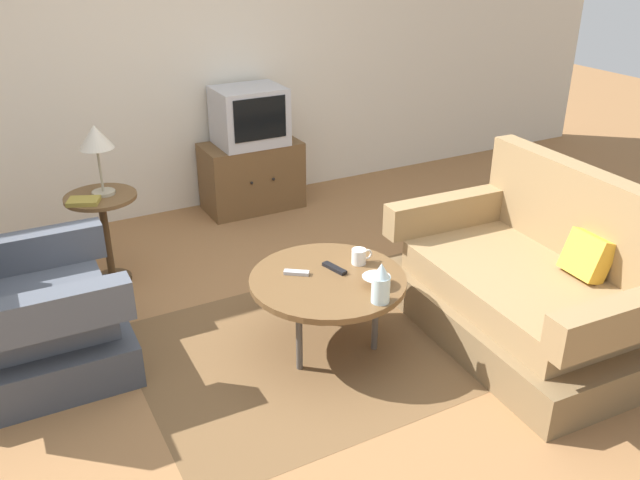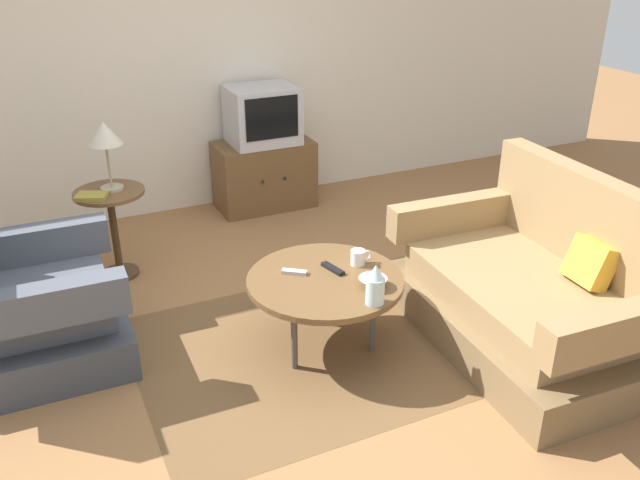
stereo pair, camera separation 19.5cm
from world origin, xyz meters
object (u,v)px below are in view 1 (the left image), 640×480
at_px(vase, 381,284).
at_px(side_table, 104,221).
at_px(tv_stand, 252,176).
at_px(tv_remote_silver, 297,273).
at_px(mug, 359,256).
at_px(tv_remote_dark, 334,268).
at_px(armchair, 26,320).
at_px(table_lamp, 96,140).
at_px(couch, 532,288).
at_px(bowl, 376,281).
at_px(book, 84,201).
at_px(television, 249,116).
at_px(coffee_table, 328,282).

bearing_deg(vase, side_table, 120.85).
height_order(tv_stand, tv_remote_silver, tv_stand).
relative_size(tv_stand, mug, 6.19).
bearing_deg(mug, tv_remote_dark, -179.56).
distance_m(armchair, table_lamp, 1.23).
bearing_deg(couch, tv_stand, 17.59).
xyz_separation_m(bowl, book, (-1.23, 1.49, 0.16)).
bearing_deg(television, coffee_table, -101.69).
bearing_deg(vase, coffee_table, 107.81).
bearing_deg(coffee_table, side_table, 123.74).
xyz_separation_m(mug, book, (-1.28, 1.23, 0.15)).
height_order(armchair, table_lamp, table_lamp).
bearing_deg(vase, tv_remote_dark, 95.13).
relative_size(television, book, 2.41).
height_order(couch, mug, couch).
distance_m(table_lamp, tv_remote_silver, 1.57).
relative_size(tv_stand, vase, 3.64).
xyz_separation_m(tv_remote_dark, tv_remote_silver, (-0.21, 0.05, 0.00)).
bearing_deg(armchair, table_lamp, 143.81).
relative_size(coffee_table, bowl, 5.61).
xyz_separation_m(television, bowl, (-0.25, -2.31, -0.33)).
distance_m(armchair, bowl, 1.88).
distance_m(side_table, mug, 1.75).
bearing_deg(tv_remote_silver, table_lamp, -23.06).
bearing_deg(table_lamp, mug, -49.53).
relative_size(mug, bowl, 0.84).
height_order(television, tv_remote_dark, television).
relative_size(mug, tv_remote_dark, 0.75).
distance_m(tv_stand, mug, 2.07).
relative_size(side_table, bowl, 4.02).
xyz_separation_m(table_lamp, mug, (1.13, -1.33, -0.49)).
relative_size(television, table_lamp, 1.20).
relative_size(tv_stand, television, 1.47).
bearing_deg(television, table_lamp, -151.63).
relative_size(tv_stand, tv_remote_silver, 5.87).
height_order(mug, book, book).
bearing_deg(armchair, couch, 69.92).
bearing_deg(side_table, tv_remote_silver, -58.14).
relative_size(coffee_table, tv_remote_dark, 5.04).
distance_m(armchair, book, 0.92).
xyz_separation_m(tv_stand, television, (-0.00, -0.01, 0.52)).
xyz_separation_m(mug, bowl, (-0.05, -0.26, -0.02)).
relative_size(tv_stand, tv_remote_dark, 4.67).
height_order(side_table, tv_remote_silver, side_table).
relative_size(table_lamp, mug, 3.51).
relative_size(coffee_table, vase, 3.93).
xyz_separation_m(coffee_table, tv_remote_dark, (0.08, 0.06, 0.04)).
height_order(coffee_table, side_table, side_table).
xyz_separation_m(couch, coffee_table, (-1.11, 0.44, 0.11)).
distance_m(coffee_table, tv_remote_silver, 0.18).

